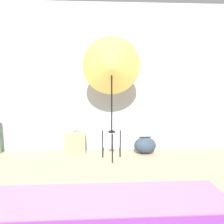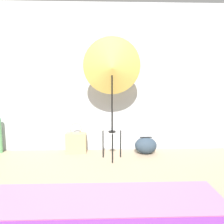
{
  "view_description": "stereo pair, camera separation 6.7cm",
  "coord_description": "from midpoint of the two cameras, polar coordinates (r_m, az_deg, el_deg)",
  "views": [
    {
      "loc": [
        0.14,
        -1.54,
        1.28
      ],
      "look_at": [
        0.32,
        1.64,
        0.81
      ],
      "focal_mm": 35.0,
      "sensor_mm": 36.0,
      "label": 1
    },
    {
      "loc": [
        0.21,
        -1.55,
        1.28
      ],
      "look_at": [
        0.32,
        1.64,
        0.81
      ],
      "focal_mm": 35.0,
      "sensor_mm": 36.0,
      "label": 2
    }
  ],
  "objects": [
    {
      "name": "photo_umbrella",
      "position": [
        3.43,
        -0.65,
        11.48
      ],
      "size": [
        0.91,
        0.35,
        1.94
      ],
      "color": "black",
      "rests_on": "ground_plane"
    },
    {
      "name": "tote_bag",
      "position": [
        3.95,
        -10.06,
        -7.94
      ],
      "size": [
        0.36,
        0.17,
        0.54
      ],
      "color": "tan",
      "rests_on": "ground_plane"
    },
    {
      "name": "duffel_bag",
      "position": [
        3.92,
        8.13,
        -8.61
      ],
      "size": [
        0.38,
        0.29,
        0.3
      ],
      "color": "#2D3D4C",
      "rests_on": "ground_plane"
    },
    {
      "name": "wall_back",
      "position": [
        3.96,
        -5.85,
        8.57
      ],
      "size": [
        8.0,
        0.05,
        2.6
      ],
      "color": "#B7BCC1",
      "rests_on": "ground_plane"
    }
  ]
}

